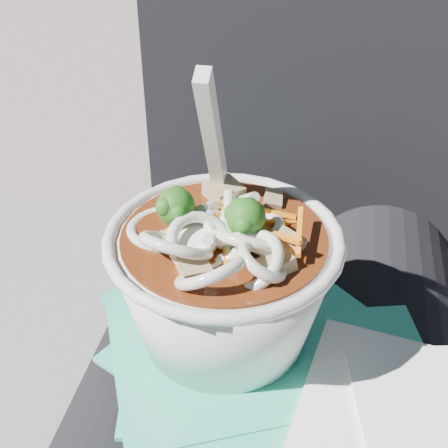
% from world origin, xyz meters
% --- Properties ---
extents(lap, '(0.34, 0.48, 0.15)m').
position_xyz_m(lap, '(0.00, 0.00, 0.54)').
color(lap, black).
rests_on(lap, stone_ledge).
extents(person_body, '(0.34, 0.94, 1.01)m').
position_xyz_m(person_body, '(0.00, 0.09, 0.56)').
color(person_body, black).
rests_on(person_body, ground).
extents(plastic_bag, '(0.33, 0.35, 0.02)m').
position_xyz_m(plastic_bag, '(-0.01, -0.03, 0.62)').
color(plastic_bag, '#2CB896').
rests_on(plastic_bag, lap).
extents(napkins, '(0.18, 0.16, 0.01)m').
position_xyz_m(napkins, '(0.10, -0.05, 0.63)').
color(napkins, white).
rests_on(napkins, plastic_bag).
extents(udon_bowl, '(0.21, 0.21, 0.21)m').
position_xyz_m(udon_bowl, '(-0.04, -0.00, 0.69)').
color(udon_bowl, silver).
rests_on(udon_bowl, plastic_bag).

